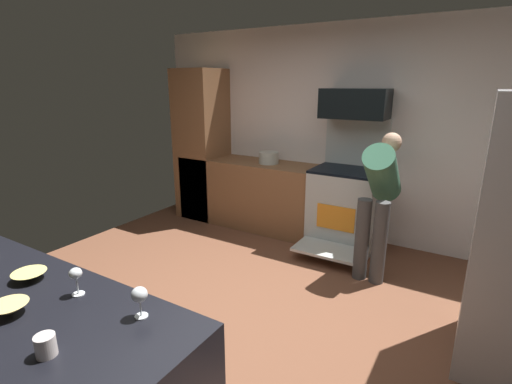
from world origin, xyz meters
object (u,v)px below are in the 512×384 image
mug_tea (46,346)px  stock_pot (269,158)px  mixing_bowl_small (9,309)px  mixing_bowl_prep (30,276)px  wine_glass_extra (139,296)px  microwave (355,104)px  wine_glass_near (76,276)px  oven_range (345,205)px  person_cook (379,193)px

mug_tea → stock_pot: size_ratio=0.34×
mixing_bowl_small → mixing_bowl_prep: mixing_bowl_small is taller
mixing_bowl_prep → wine_glass_extra: (0.77, 0.07, 0.08)m
microwave → mixing_bowl_small: (-0.42, -3.61, -0.76)m
microwave → mixing_bowl_prep: size_ratio=4.27×
wine_glass_near → wine_glass_extra: size_ratio=0.98×
wine_glass_near → oven_range: bearing=84.6°
mug_tea → stock_pot: bearing=106.2°
wine_glass_near → mug_tea: wine_glass_near is taller
oven_range → stock_pot: (-1.06, 0.02, 0.47)m
oven_range → microwave: bearing=90.0°
mixing_bowl_prep → mixing_bowl_small: bearing=-42.7°
wine_glass_near → stock_pot: size_ratio=0.56×
person_cook → mixing_bowl_prep: person_cook is taller
person_cook → stock_pot: bearing=161.1°
mug_tea → stock_pot: stock_pot is taller
oven_range → person_cook: size_ratio=1.07×
mixing_bowl_small → wine_glass_near: 0.30m
microwave → wine_glass_near: size_ratio=5.07×
mug_tea → mixing_bowl_prep: bearing=155.8°
wine_glass_extra → wine_glass_near: bearing=-175.5°
microwave → wine_glass_extra: 3.38m
mixing_bowl_small → wine_glass_extra: bearing=29.6°
person_cook → wine_glass_near: person_cook is taller
wine_glass_near → wine_glass_extra: wine_glass_extra is taller
microwave → wine_glass_near: 3.43m
oven_range → microwave: size_ratio=2.06×
mixing_bowl_prep → wine_glass_extra: size_ratio=1.17×
wine_glass_extra → mug_tea: wine_glass_extra is taller
mixing_bowl_small → stock_pot: (-0.64, 3.53, 0.05)m
mixing_bowl_small → stock_pot: 3.59m
mixing_bowl_small → mixing_bowl_prep: bearing=137.3°
oven_range → person_cook: 0.80m
oven_range → microwave: microwave is taller
oven_range → mug_tea: oven_range is taller
person_cook → wine_glass_near: (-0.80, -2.73, 0.14)m
oven_range → mixing_bowl_small: size_ratio=9.06×
person_cook → microwave: bearing=128.9°
mixing_bowl_prep → wine_glass_extra: 0.77m
mixing_bowl_prep → wine_glass_extra: wine_glass_extra is taller
oven_range → stock_pot: 1.16m
oven_range → wine_glass_near: oven_range is taller
wine_glass_near → mixing_bowl_small: bearing=-113.3°
oven_range → person_cook: bearing=-46.3°
person_cook → mixing_bowl_small: 3.14m
mixing_bowl_prep → wine_glass_near: bearing=6.8°
wine_glass_near → mug_tea: bearing=-48.9°
mixing_bowl_small → microwave: bearing=83.3°
person_cook → mug_tea: 3.11m
microwave → stock_pot: microwave is taller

